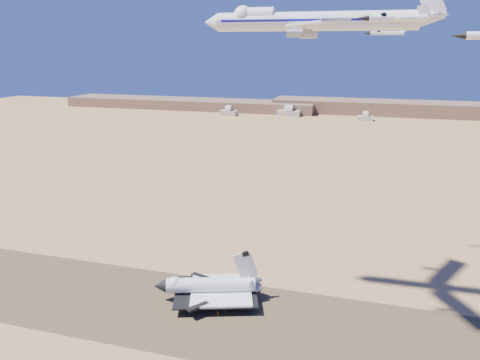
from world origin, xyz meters
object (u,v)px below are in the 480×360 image
(carrier_747, at_px, (307,21))
(crew_c, at_px, (216,309))
(crew_b, at_px, (226,310))
(chase_jet_d, at_px, (430,16))
(chase_jet_a, at_px, (396,18))
(chase_jet_c, at_px, (386,33))
(shuttle, at_px, (210,287))
(crew_a, at_px, (218,313))

(carrier_747, bearing_deg, crew_c, -148.56)
(crew_b, height_order, crew_c, crew_b)
(crew_b, height_order, chase_jet_d, chase_jet_d)
(chase_jet_a, height_order, chase_jet_c, chase_jet_a)
(chase_jet_a, xyz_separation_m, chase_jet_c, (-1.59, 87.57, -1.19))
(chase_jet_d, bearing_deg, crew_c, -134.72)
(chase_jet_a, bearing_deg, carrier_747, 111.41)
(chase_jet_a, relative_size, chase_jet_d, 1.10)
(crew_c, bearing_deg, shuttle, -16.29)
(crew_a, height_order, chase_jet_d, chase_jet_d)
(crew_c, height_order, chase_jet_d, chase_jet_d)
(carrier_747, bearing_deg, chase_jet_a, -58.96)
(crew_c, bearing_deg, chase_jet_a, -163.98)
(crew_a, bearing_deg, chase_jet_d, -15.52)
(carrier_747, height_order, crew_a, carrier_747)
(shuttle, bearing_deg, chase_jet_c, 27.38)
(crew_c, bearing_deg, crew_a, 161.31)
(chase_jet_d, bearing_deg, crew_a, -133.34)
(crew_a, xyz_separation_m, crew_c, (-1.40, 2.26, 0.07))
(chase_jet_c, distance_m, chase_jet_d, 23.38)
(crew_c, bearing_deg, chase_jet_c, -88.44)
(shuttle, xyz_separation_m, chase_jet_d, (72.39, 72.23, 98.15))
(shuttle, height_order, chase_jet_c, chase_jet_c)
(carrier_747, relative_size, crew_a, 46.04)
(chase_jet_c, bearing_deg, crew_c, -133.92)
(chase_jet_c, bearing_deg, chase_jet_a, -94.93)
(crew_b, bearing_deg, crew_c, 87.34)
(crew_b, distance_m, chase_jet_c, 124.36)
(crew_b, bearing_deg, chase_jet_d, -54.90)
(shuttle, bearing_deg, crew_a, -75.05)
(shuttle, bearing_deg, chase_jet_a, -46.34)
(carrier_747, height_order, chase_jet_d, carrier_747)
(crew_a, relative_size, chase_jet_a, 0.10)
(chase_jet_d, bearing_deg, chase_jet_c, -143.57)
(shuttle, distance_m, carrier_747, 99.23)
(carrier_747, xyz_separation_m, chase_jet_c, (24.58, 47.60, -2.63))
(shuttle, bearing_deg, crew_b, -57.00)
(crew_b, height_order, chase_jet_a, chase_jet_a)
(crew_c, bearing_deg, crew_b, -127.45)
(chase_jet_a, distance_m, chase_jet_d, 103.44)
(crew_b, relative_size, chase_jet_c, 0.11)
(shuttle, distance_m, crew_a, 12.24)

